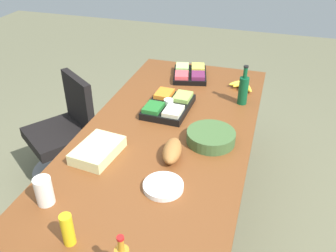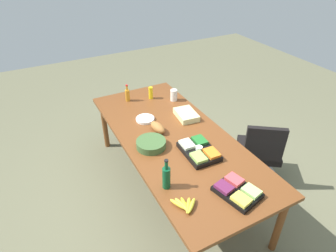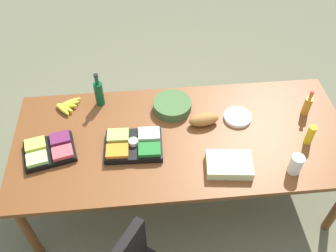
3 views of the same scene
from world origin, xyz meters
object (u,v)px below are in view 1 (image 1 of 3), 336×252
(mustard_bottle, at_px, (68,230))
(conference_table, at_px, (163,146))
(veggie_tray, at_px, (169,105))
(fruit_platter, at_px, (190,74))
(wine_bottle, at_px, (243,89))
(office_chair, at_px, (65,140))
(sheet_cake, at_px, (98,150))
(bread_loaf, at_px, (172,151))
(banana_bunch, at_px, (243,85))
(salad_bowl, at_px, (211,137))
(mayo_jar, at_px, (44,191))
(paper_plate_stack, at_px, (163,186))

(mustard_bottle, bearing_deg, conference_table, 171.14)
(veggie_tray, relative_size, fruit_platter, 1.04)
(wine_bottle, bearing_deg, office_chair, -78.14)
(sheet_cake, relative_size, bread_loaf, 1.33)
(office_chair, xyz_separation_m, banana_bunch, (-0.57, 1.39, 0.45))
(salad_bowl, relative_size, mustard_bottle, 1.87)
(wine_bottle, height_order, sheet_cake, wine_bottle)
(salad_bowl, bearing_deg, bread_loaf, -39.44)
(conference_table, bearing_deg, wine_bottle, 145.92)
(veggie_tray, xyz_separation_m, sheet_cake, (0.66, -0.24, -0.00))
(office_chair, relative_size, mayo_jar, 5.71)
(sheet_cake, bearing_deg, salad_bowl, 118.43)
(conference_table, xyz_separation_m, mustard_bottle, (0.93, -0.15, 0.15))
(veggie_tray, height_order, wine_bottle, wine_bottle)
(conference_table, relative_size, veggie_tray, 5.98)
(office_chair, height_order, mayo_jar, mayo_jar)
(conference_table, height_order, sheet_cake, sheet_cake)
(paper_plate_stack, height_order, banana_bunch, banana_bunch)
(salad_bowl, relative_size, bread_loaf, 1.29)
(conference_table, relative_size, salad_bowl, 8.30)
(sheet_cake, bearing_deg, paper_plate_stack, 70.16)
(banana_bunch, height_order, mayo_jar, mayo_jar)
(wine_bottle, relative_size, banana_bunch, 1.42)
(paper_plate_stack, height_order, fruit_platter, fruit_platter)
(mustard_bottle, bearing_deg, banana_bunch, 163.49)
(salad_bowl, bearing_deg, veggie_tray, -130.42)
(salad_bowl, xyz_separation_m, fruit_platter, (-0.94, -0.37, -0.01))
(sheet_cake, xyz_separation_m, mayo_jar, (0.45, -0.07, 0.04))
(fruit_platter, distance_m, banana_bunch, 0.48)
(paper_plate_stack, bearing_deg, veggie_tray, -164.87)
(wine_bottle, xyz_separation_m, mustard_bottle, (1.57, -0.57, -0.03))
(wine_bottle, bearing_deg, sheet_cake, -39.06)
(paper_plate_stack, relative_size, mayo_jar, 1.42)
(conference_table, bearing_deg, mayo_jar, -27.99)
(mayo_jar, bearing_deg, paper_plate_stack, 117.20)
(office_chair, xyz_separation_m, wine_bottle, (-0.30, 1.42, 0.55))
(conference_table, xyz_separation_m, sheet_cake, (0.29, -0.32, 0.10))
(wine_bottle, relative_size, fruit_platter, 0.74)
(salad_bowl, relative_size, banana_bunch, 1.44)
(banana_bunch, distance_m, mayo_jar, 1.83)
(salad_bowl, xyz_separation_m, bread_loaf, (0.23, -0.19, 0.01))
(office_chair, xyz_separation_m, fruit_platter, (-0.65, 0.92, 0.46))
(paper_plate_stack, xyz_separation_m, mayo_jar, (0.28, -0.54, 0.06))
(office_chair, xyz_separation_m, mustard_bottle, (1.27, 0.85, 0.51))
(salad_bowl, height_order, fruit_platter, salad_bowl)
(paper_plate_stack, height_order, bread_loaf, bread_loaf)
(salad_bowl, bearing_deg, wine_bottle, 168.06)
(banana_bunch, bearing_deg, office_chair, -67.72)
(veggie_tray, distance_m, salad_bowl, 0.50)
(paper_plate_stack, distance_m, wine_bottle, 1.13)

